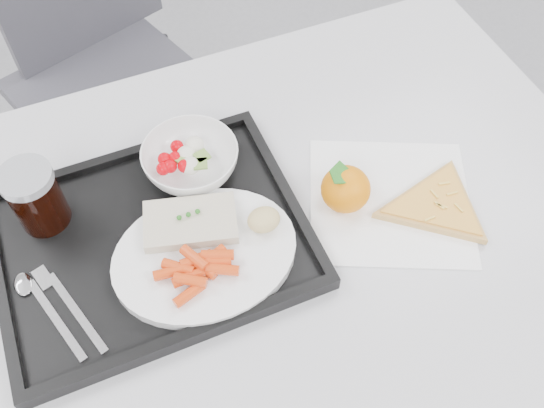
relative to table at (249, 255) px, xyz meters
The scene contains 14 objects.
table is the anchor object (origin of this frame).
chair 0.79m from the table, 96.97° to the left, with size 0.53×0.54×0.93m.
tray 0.16m from the table, 164.81° to the left, with size 0.45×0.35×0.03m.
dinner_plate 0.12m from the table, 162.08° to the right, with size 0.27×0.27×0.02m.
fish_fillet 0.14m from the table, 161.85° to the left, with size 0.15×0.11×0.03m.
bread_roll 0.12m from the table, 38.21° to the right, with size 0.05×0.05×0.03m.
salad_bowl 0.18m from the table, 106.17° to the left, with size 0.15×0.15×0.05m.
cola_glass 0.33m from the table, 153.68° to the left, with size 0.08×0.08×0.11m.
cutlery 0.31m from the table, behind, with size 0.11×0.17×0.01m.
napkin 0.24m from the table, ahead, with size 0.33×0.32×0.00m.
tangerine 0.19m from the table, ahead, with size 0.08×0.08×0.07m.
pizza_slice 0.31m from the table, 14.13° to the right, with size 0.25×0.25×0.02m.
carrot_pile 0.15m from the table, 150.50° to the right, with size 0.12×0.08×0.02m.
salad_contents 0.19m from the table, 110.42° to the left, with size 0.09×0.07×0.03m.
Camera 1 is at (-0.16, -0.17, 1.53)m, focal length 40.00 mm.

